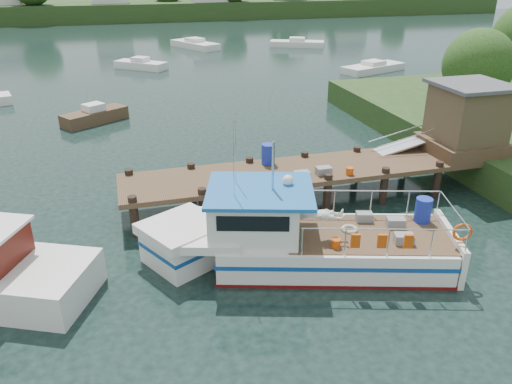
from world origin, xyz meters
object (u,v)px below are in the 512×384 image
object	(u,v)px
dock	(415,138)
lobster_boat	(294,239)
moored_d	(195,44)
moored_far	(297,43)
moored_rowboat	(95,115)
moored_c	(373,68)
moored_b	(141,65)

from	to	relation	value
dock	lobster_boat	xyz separation A→B (m)	(-7.09, -4.56, -1.33)
moored_d	lobster_boat	bearing A→B (deg)	-92.51
moored_far	moored_d	size ratio (longest dim) A/B	0.94
dock	moored_far	bearing A→B (deg)	77.01
lobster_boat	moored_rowboat	xyz separation A→B (m)	(-6.53, 18.61, -0.47)
dock	moored_far	size ratio (longest dim) A/B	2.49
lobster_boat	moored_c	bearing A→B (deg)	74.61
dock	lobster_boat	size ratio (longest dim) A/B	1.60
moored_b	lobster_boat	bearing A→B (deg)	-81.86
dock	moored_d	xyz separation A→B (m)	(-2.67, 42.30, -1.81)
lobster_boat	moored_c	xyz separation A→B (m)	(17.91, 28.48, -0.54)
dock	moored_rowboat	distance (m)	19.66
moored_rowboat	moored_c	bearing A→B (deg)	18.68
moored_rowboat	moored_d	xyz separation A→B (m)	(10.96, 28.24, -0.01)
moored_b	moored_d	distance (m)	13.28
moored_far	moored_b	bearing A→B (deg)	-145.64
moored_far	moored_d	distance (m)	12.12
moored_rowboat	moored_b	xyz separation A→B (m)	(3.96, 16.96, -0.03)
moored_b	moored_d	bearing A→B (deg)	62.20
lobster_boat	moored_b	size ratio (longest dim) A/B	2.09
moored_far	moored_b	xyz separation A→B (m)	(-18.91, -9.04, 0.01)
lobster_boat	moored_far	world-z (taller)	lobster_boat
moored_b	moored_rowboat	bearing A→B (deg)	-99.13
moored_rowboat	moored_c	distance (m)	26.36
moored_c	moored_d	size ratio (longest dim) A/B	0.94
moored_b	moored_d	size ratio (longest dim) A/B	0.70
lobster_boat	moored_far	distance (m)	47.51
dock	lobster_boat	bearing A→B (deg)	-147.27
moored_c	moored_d	distance (m)	22.80
dock	lobster_boat	distance (m)	8.54
moored_rowboat	dock	bearing A→B (deg)	-49.18
lobster_boat	moored_d	size ratio (longest dim) A/B	1.46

